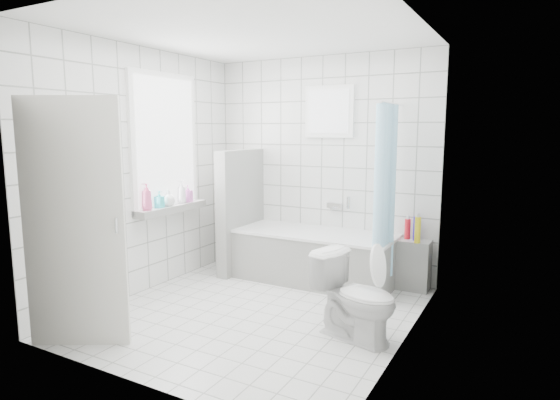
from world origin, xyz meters
The scene contains 19 objects.
ground centered at (0.00, 0.00, 0.00)m, with size 3.00×3.00×0.00m, color white.
ceiling centered at (0.00, 0.00, 2.60)m, with size 3.00×3.00×0.00m, color white.
wall_back centered at (0.00, 1.50, 1.30)m, with size 2.80×0.02×2.60m, color white.
wall_front centered at (0.00, -1.50, 1.30)m, with size 2.80×0.02×2.60m, color white.
wall_left centered at (-1.40, 0.00, 1.30)m, with size 0.02×3.00×2.60m, color white.
wall_right centered at (1.40, 0.00, 1.30)m, with size 0.02×3.00×2.60m, color white.
window_left centered at (-1.35, 0.30, 1.60)m, with size 0.01×0.90×1.40m, color white.
window_back centered at (0.10, 1.46, 1.95)m, with size 0.50×0.01×0.50m, color white.
window_sill centered at (-1.31, 0.30, 0.86)m, with size 0.18×1.02×0.08m, color white.
door centered at (-0.90, -1.28, 1.00)m, with size 0.04×0.80×2.00m, color silver.
bathtub centered at (0.09, 1.12, 0.29)m, with size 1.84×0.77×0.58m.
partition_wall centered at (-0.89, 1.07, 0.75)m, with size 0.15×0.85×1.50m, color white.
tiled_ledge centered at (1.14, 1.38, 0.28)m, with size 0.40×0.24×0.55m, color white.
toilet centered at (1.03, -0.10, 0.36)m, with size 0.41×0.71×0.73m, color white.
curtain_rod centered at (0.95, 1.10, 2.00)m, with size 0.02×0.02×0.80m, color silver.
shower_curtain centered at (0.95, 0.97, 1.10)m, with size 0.14×0.48×1.78m, color #56C7FD, non-canonical shape.
tub_faucet centered at (0.19, 1.46, 0.85)m, with size 0.18×0.06×0.06m, color silver.
sill_bottles centered at (-1.30, 0.23, 1.02)m, with size 0.21×0.78×0.29m.
ledge_bottles centered at (1.16, 1.36, 0.68)m, with size 0.20×0.20×0.28m.
Camera 1 is at (2.27, -3.67, 1.74)m, focal length 30.00 mm.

